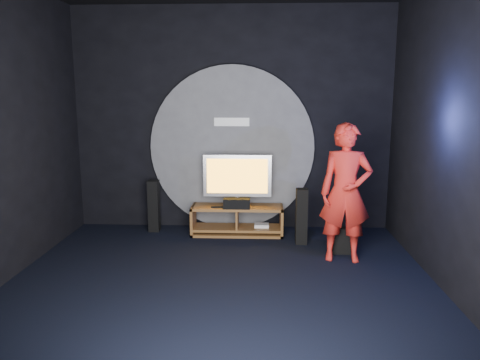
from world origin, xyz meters
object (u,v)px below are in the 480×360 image
at_px(player, 346,193).
at_px(tower_speaker_left, 154,206).
at_px(tower_speaker_right, 302,216).
at_px(tv, 237,178).
at_px(subwoofer, 341,238).
at_px(media_console, 238,222).

bearing_deg(player, tower_speaker_left, 162.63).
bearing_deg(player, tower_speaker_right, 133.47).
bearing_deg(tower_speaker_left, tv, -2.47).
xyz_separation_m(tower_speaker_left, subwoofer, (2.80, -0.84, -0.23)).
height_order(media_console, player, player).
height_order(tower_speaker_left, subwoofer, tower_speaker_left).
distance_m(tower_speaker_right, subwoofer, 0.65).
bearing_deg(player, tv, 148.02).
relative_size(media_console, tower_speaker_left, 1.73).
relative_size(tower_speaker_right, subwoofer, 2.27).
relative_size(tv, tower_speaker_right, 1.28).
distance_m(tower_speaker_left, subwoofer, 2.93).
distance_m(media_console, tv, 0.69).
bearing_deg(player, media_console, 149.59).
xyz_separation_m(tower_speaker_left, player, (2.78, -1.17, 0.49)).
relative_size(tv, player, 0.58).
bearing_deg(media_console, tower_speaker_left, 174.67).
bearing_deg(subwoofer, tv, 152.15).
xyz_separation_m(media_console, tv, (-0.01, 0.07, 0.69)).
height_order(media_console, tower_speaker_left, tower_speaker_left).
height_order(tv, tower_speaker_right, tv).
height_order(tower_speaker_left, player, player).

